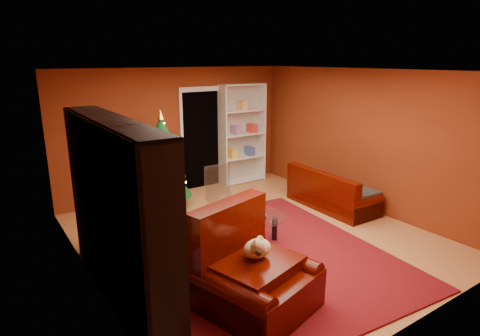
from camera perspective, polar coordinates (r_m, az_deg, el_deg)
floor at (r=6.58m, az=1.99°, el=-9.84°), size 5.00×5.50×0.05m
ceiling at (r=5.95m, az=2.23°, el=13.90°), size 5.00×5.50×0.05m
wall_back at (r=8.48m, az=-9.08°, el=5.16°), size 5.00×0.05×2.60m
wall_left at (r=5.12m, az=-21.39°, el=-2.50°), size 0.05×5.50×2.60m
wall_right at (r=7.86m, az=17.16°, el=3.86°), size 0.05×5.50×2.60m
doorway at (r=8.75m, az=-5.33°, el=3.94°), size 1.06×0.60×2.16m
rug at (r=5.92m, az=3.27°, el=-12.49°), size 3.65×4.15×0.02m
media_unit at (r=4.85m, az=-17.06°, el=-5.94°), size 0.45×2.80×2.14m
christmas_tree at (r=7.65m, az=-10.91°, el=0.98°), size 1.20×1.20×1.88m
gift_box_teal at (r=7.24m, az=-17.24°, el=-6.71°), size 0.34×0.34×0.28m
gift_box_green at (r=7.42m, az=-9.72°, el=-5.78°), size 0.28×0.28×0.25m
gift_box_red at (r=8.19m, az=-10.62°, el=-3.83°), size 0.26×0.26×0.24m
white_bookshelf at (r=9.09m, az=0.32°, el=4.84°), size 1.07×0.40×2.29m
armchair at (r=4.63m, az=2.52°, el=-14.36°), size 1.51×1.51×0.96m
dog at (r=4.58m, az=2.46°, el=-11.37°), size 0.46×0.39×0.31m
sofa at (r=7.85m, az=13.10°, el=-2.82°), size 0.84×1.79×0.76m
coffee_table at (r=6.33m, az=2.85°, el=-8.49°), size 0.99×0.99×0.52m
acrylic_chair at (r=6.80m, az=-2.32°, el=-4.52°), size 0.48×0.53×0.93m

